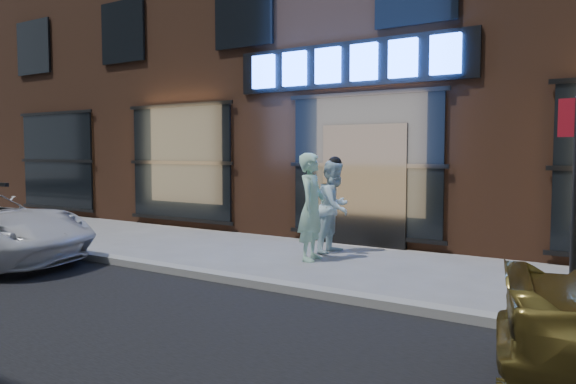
# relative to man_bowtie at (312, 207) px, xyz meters

# --- Properties ---
(ground) EXTENTS (90.00, 90.00, 0.00)m
(ground) POSITION_rel_man_bowtie_xyz_m (0.09, -2.07, -0.92)
(ground) COLOR slate
(ground) RESTS_ON ground
(curb) EXTENTS (60.00, 0.25, 0.12)m
(curb) POSITION_rel_man_bowtie_xyz_m (0.09, -2.07, -0.86)
(curb) COLOR gray
(curb) RESTS_ON ground
(storefront_building) EXTENTS (30.20, 8.28, 10.30)m
(storefront_building) POSITION_rel_man_bowtie_xyz_m (0.09, 5.92, 4.23)
(storefront_building) COLOR #54301E
(storefront_building) RESTS_ON ground
(man_bowtie) EXTENTS (0.57, 0.75, 1.85)m
(man_bowtie) POSITION_rel_man_bowtie_xyz_m (0.00, 0.00, 0.00)
(man_bowtie) COLOR #B4EDD5
(man_bowtie) RESTS_ON ground
(man_cap) EXTENTS (0.65, 0.83, 1.71)m
(man_cap) POSITION_rel_man_bowtie_xyz_m (-0.02, 0.86, -0.07)
(man_cap) COLOR white
(man_cap) RESTS_ON ground
(sign_post) EXTENTS (0.38, 0.10, 2.42)m
(sign_post) POSITION_rel_man_bowtie_xyz_m (4.25, -1.95, 0.54)
(sign_post) COLOR #262628
(sign_post) RESTS_ON ground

